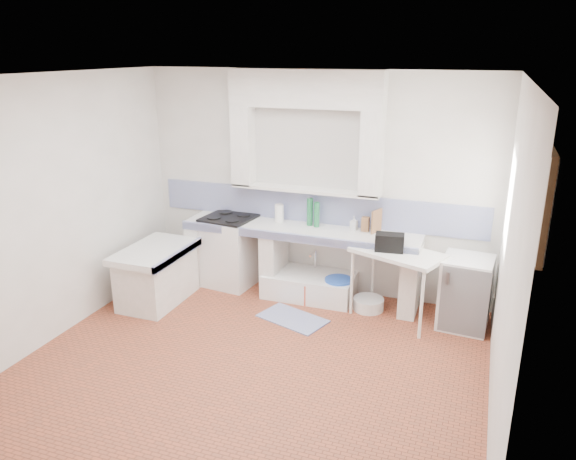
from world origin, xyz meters
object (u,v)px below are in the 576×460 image
(fridge, at_px, (465,293))
(side_table, at_px, (396,285))
(sink, at_px, (310,286))
(stove, at_px, (230,251))

(fridge, bearing_deg, side_table, -168.89)
(sink, height_order, fridge, fridge)
(sink, xyz_separation_m, side_table, (1.12, -0.24, 0.28))
(stove, relative_size, sink, 0.80)
(stove, height_order, sink, stove)
(side_table, bearing_deg, stove, -165.98)
(side_table, xyz_separation_m, fridge, (0.77, 0.09, -0.01))
(stove, distance_m, sink, 1.17)
(side_table, height_order, fridge, fridge)
(stove, relative_size, side_table, 0.90)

